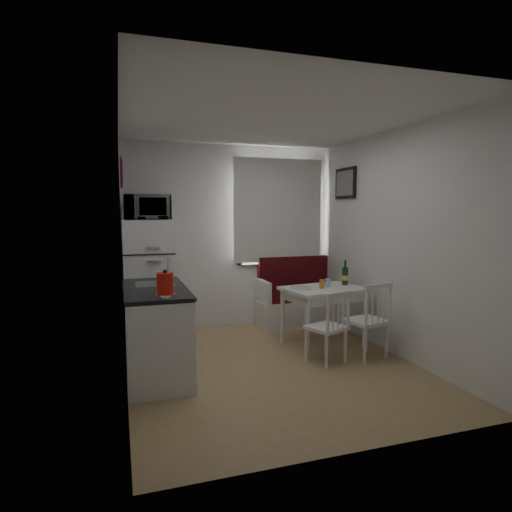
{
  "coord_description": "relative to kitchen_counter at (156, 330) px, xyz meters",
  "views": [
    {
      "loc": [
        -1.53,
        -4.21,
        1.67
      ],
      "look_at": [
        -0.01,
        0.5,
        1.15
      ],
      "focal_mm": 30.0,
      "sensor_mm": 36.0,
      "label": 1
    }
  ],
  "objects": [
    {
      "name": "fridge",
      "position": [
        0.02,
        1.24,
        0.32
      ],
      "size": [
        0.62,
        0.62,
        1.56
      ],
      "primitive_type": "cube",
      "color": "white",
      "rests_on": "floor"
    },
    {
      "name": "wall_left",
      "position": [
        -0.3,
        -0.16,
        0.84
      ],
      "size": [
        0.02,
        3.5,
        2.6
      ],
      "primitive_type": "cube",
      "color": "white",
      "rests_on": "floor"
    },
    {
      "name": "wine_bottle",
      "position": [
        2.42,
        0.45,
        0.43
      ],
      "size": [
        0.08,
        0.08,
        0.32
      ],
      "primitive_type": null,
      "color": "#14401E",
      "rests_on": "dining_table"
    },
    {
      "name": "dining_table",
      "position": [
        2.07,
        0.35,
        0.19
      ],
      "size": [
        1.06,
        0.82,
        0.72
      ],
      "rotation": [
        0.0,
        0.0,
        0.16
      ],
      "color": "white",
      "rests_on": "floor"
    },
    {
      "name": "window",
      "position": [
        1.9,
        1.56,
        1.17
      ],
      "size": [
        1.22,
        0.06,
        1.47
      ],
      "primitive_type": "cube",
      "color": "white",
      "rests_on": "wall_back"
    },
    {
      "name": "ceiling",
      "position": [
        1.2,
        -0.16,
        2.14
      ],
      "size": [
        3.0,
        3.5,
        0.02
      ],
      "primitive_type": "cube",
      "color": "white",
      "rests_on": "wall_back"
    },
    {
      "name": "wall_front",
      "position": [
        1.2,
        -1.91,
        0.84
      ],
      "size": [
        3.0,
        0.02,
        2.6
      ],
      "primitive_type": "cube",
      "color": "white",
      "rests_on": "floor"
    },
    {
      "name": "chair_left",
      "position": [
        1.82,
        -0.31,
        0.04
      ],
      "size": [
        0.48,
        0.48,
        0.43
      ],
      "rotation": [
        0.0,
        0.0,
        0.37
      ],
      "color": "white",
      "rests_on": "floor"
    },
    {
      "name": "drinking_glass_orange",
      "position": [
        2.02,
        0.3,
        0.32
      ],
      "size": [
        0.07,
        0.07,
        0.11
      ],
      "primitive_type": "cylinder",
      "color": "orange",
      "rests_on": "dining_table"
    },
    {
      "name": "curtain",
      "position": [
        1.9,
        1.49,
        1.22
      ],
      "size": [
        1.35,
        0.02,
        1.5
      ],
      "primitive_type": "cube",
      "color": "white",
      "rests_on": "wall_back"
    },
    {
      "name": "chair_right",
      "position": [
        2.32,
        -0.31,
        0.09
      ],
      "size": [
        0.49,
        0.47,
        0.47
      ],
      "rotation": [
        0.0,
        0.0,
        0.22
      ],
      "color": "white",
      "rests_on": "floor"
    },
    {
      "name": "kettle",
      "position": [
        0.05,
        -0.54,
        0.57
      ],
      "size": [
        0.18,
        0.18,
        0.24
      ],
      "primitive_type": "cylinder",
      "color": "red",
      "rests_on": "kitchen_counter"
    },
    {
      "name": "kitchen_counter",
      "position": [
        0.0,
        0.0,
        0.0
      ],
      "size": [
        0.62,
        1.32,
        1.16
      ],
      "color": "white",
      "rests_on": "floor"
    },
    {
      "name": "microwave",
      "position": [
        0.02,
        1.19,
        1.26
      ],
      "size": [
        0.57,
        0.38,
        0.31
      ],
      "primitive_type": "imported",
      "color": "white",
      "rests_on": "fridge"
    },
    {
      "name": "plate",
      "position": [
        1.77,
        0.37,
        0.28
      ],
      "size": [
        0.26,
        0.26,
        0.02
      ],
      "primitive_type": "cylinder",
      "color": "white",
      "rests_on": "dining_table"
    },
    {
      "name": "bench",
      "position": [
        2.26,
        1.36,
        -0.13
      ],
      "size": [
        1.39,
        0.53,
        0.99
      ],
      "color": "white",
      "rests_on": "floor"
    },
    {
      "name": "picture_frame",
      "position": [
        2.67,
        0.94,
        1.59
      ],
      "size": [
        0.04,
        0.52,
        0.42
      ],
      "primitive_type": "cube",
      "color": "black",
      "rests_on": "wall_right"
    },
    {
      "name": "drinking_glass_blue",
      "position": [
        2.15,
        0.4,
        0.32
      ],
      "size": [
        0.06,
        0.06,
        0.1
      ],
      "primitive_type": "cylinder",
      "color": "#91CAF8",
      "rests_on": "dining_table"
    },
    {
      "name": "wall_back",
      "position": [
        1.2,
        1.59,
        0.84
      ],
      "size": [
        3.0,
        0.02,
        2.6
      ],
      "primitive_type": "cube",
      "color": "white",
      "rests_on": "floor"
    },
    {
      "name": "wall_right",
      "position": [
        2.7,
        -0.16,
        0.84
      ],
      "size": [
        0.02,
        3.5,
        2.6
      ],
      "primitive_type": "cube",
      "color": "white",
      "rests_on": "floor"
    },
    {
      "name": "wall_sign",
      "position": [
        -0.27,
        1.29,
        1.69
      ],
      "size": [
        0.03,
        0.4,
        0.4
      ],
      "primitive_type": "cylinder",
      "rotation": [
        0.0,
        1.57,
        0.0
      ],
      "color": "#1A33A1",
      "rests_on": "wall_left"
    },
    {
      "name": "floor",
      "position": [
        1.2,
        -0.16,
        -0.46
      ],
      "size": [
        3.0,
        3.5,
        0.02
      ],
      "primitive_type": "cube",
      "color": "tan",
      "rests_on": "ground"
    }
  ]
}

